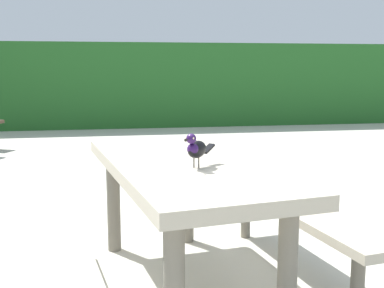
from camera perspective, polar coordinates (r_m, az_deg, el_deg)
name	(u,v)px	position (r m, az deg, el deg)	size (l,w,h in m)	color
hedge_wall	(107,84)	(10.80, -9.90, 6.84)	(28.00, 1.71, 1.73)	#235B23
picnic_table_foreground	(182,193)	(2.75, -1.12, -5.75)	(1.93, 1.96, 0.74)	#B2A893
bird_grackle	(196,148)	(2.50, 0.47, -0.50)	(0.20, 0.24, 0.18)	black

